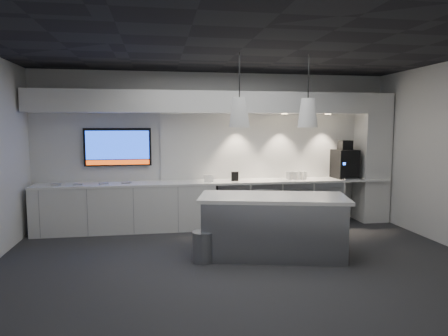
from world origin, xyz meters
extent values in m
plane|color=#2A2A2C|center=(0.00, 0.00, 0.00)|extent=(7.00, 7.00, 0.00)
plane|color=black|center=(0.00, 0.00, 3.00)|extent=(7.00, 7.00, 0.00)
plane|color=silver|center=(0.00, 2.50, 1.50)|extent=(7.00, 0.00, 7.00)
plane|color=silver|center=(0.00, -2.50, 1.50)|extent=(7.00, 0.00, 7.00)
cube|color=white|center=(0.00, 2.17, 0.88)|extent=(6.80, 0.65, 0.04)
cube|color=white|center=(-1.75, 2.17, 0.43)|extent=(3.30, 0.63, 0.86)
cube|color=gray|center=(0.25, 2.17, 0.42)|extent=(0.60, 0.61, 0.85)
cube|color=gray|center=(0.88, 2.17, 0.42)|extent=(0.60, 0.61, 0.85)
cube|color=gray|center=(1.51, 2.17, 0.42)|extent=(0.60, 0.61, 0.85)
cube|color=gray|center=(2.14, 2.17, 0.42)|extent=(0.60, 0.61, 0.85)
cube|color=white|center=(1.20, 2.48, 1.55)|extent=(4.60, 0.03, 1.30)
cube|color=white|center=(0.00, 2.20, 2.40)|extent=(6.90, 0.60, 0.40)
cube|color=white|center=(3.20, 2.20, 1.30)|extent=(0.55, 0.55, 2.60)
cube|color=black|center=(-1.90, 2.45, 1.56)|extent=(1.25, 0.06, 0.72)
cube|color=#1439C2|center=(-1.90, 2.42, 1.60)|extent=(1.17, 0.00, 0.54)
cube|color=#D5420C|center=(-1.90, 2.42, 1.27)|extent=(1.17, 0.00, 0.09)
cube|color=gray|center=(0.53, 0.30, 0.43)|extent=(2.21, 1.29, 0.87)
cube|color=white|center=(0.53, 0.30, 0.90)|extent=(2.33, 1.41, 0.05)
cylinder|color=gray|center=(-0.53, 0.21, 0.22)|extent=(0.36, 0.36, 0.45)
cube|color=black|center=(2.60, 2.20, 1.19)|extent=(0.44, 0.49, 0.58)
cube|color=black|center=(2.60, 2.20, 1.57)|extent=(0.24, 0.24, 0.19)
cube|color=gray|center=(2.60, 1.95, 0.92)|extent=(0.32, 0.21, 0.03)
cube|color=black|center=(0.31, 2.14, 0.99)|extent=(0.14, 0.02, 0.18)
cube|color=white|center=(-0.21, 2.06, 0.97)|extent=(0.18, 0.03, 0.14)
cube|color=#9C9C9C|center=(-2.97, 2.14, 0.91)|extent=(0.19, 0.19, 0.02)
cube|color=#9C9C9C|center=(-2.59, 2.12, 0.91)|extent=(0.18, 0.18, 0.02)
cube|color=#9C9C9C|center=(-2.14, 2.12, 0.91)|extent=(0.19, 0.19, 0.02)
cube|color=#9C9C9C|center=(-1.73, 2.16, 0.91)|extent=(0.17, 0.17, 0.02)
cone|color=white|center=(0.02, 0.30, 2.15)|extent=(0.30, 0.30, 0.43)
cylinder|color=black|center=(0.02, 0.30, 2.71)|extent=(0.02, 0.02, 0.70)
cone|color=white|center=(1.05, 0.30, 2.15)|extent=(0.30, 0.30, 0.43)
cylinder|color=black|center=(1.05, 0.30, 2.71)|extent=(0.02, 0.02, 0.70)
camera|label=1|loc=(-1.15, -5.37, 1.96)|focal=32.00mm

